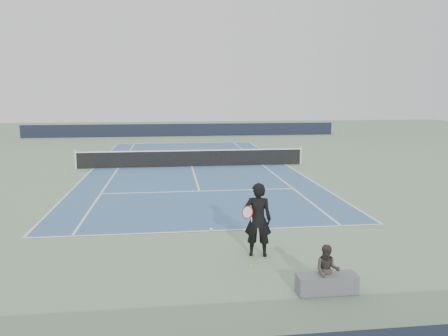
{
  "coord_description": "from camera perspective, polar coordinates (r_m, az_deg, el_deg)",
  "views": [
    {
      "loc": [
        -1.2,
        -24.59,
        4.16
      ],
      "look_at": [
        0.99,
        -7.01,
        1.1
      ],
      "focal_mm": 35.0,
      "sensor_mm": 36.0,
      "label": 1
    }
  ],
  "objects": [
    {
      "name": "tennis_player",
      "position": [
        11.26,
        4.43,
        -6.72
      ],
      "size": [
        0.86,
        0.67,
        1.93
      ],
      "color": "black",
      "rests_on": "ground"
    },
    {
      "name": "court_surface",
      "position": [
        24.97,
        -4.23,
        0.2
      ],
      "size": [
        10.97,
        23.77,
        0.01
      ],
      "primitive_type": "cube",
      "color": "#3C628F",
      "rests_on": "ground"
    },
    {
      "name": "spectator_bench",
      "position": [
        9.66,
        13.3,
        -13.64
      ],
      "size": [
        1.33,
        0.83,
        1.09
      ],
      "color": "#5C5D61",
      "rests_on": "ground"
    },
    {
      "name": "tennis_ball",
      "position": [
        10.84,
        3.56,
        -12.61
      ],
      "size": [
        0.06,
        0.06,
        0.06
      ],
      "primitive_type": "sphere",
      "color": "#B1D72C",
      "rests_on": "ground"
    },
    {
      "name": "ground",
      "position": [
        24.97,
        -4.23,
        0.18
      ],
      "size": [
        80.0,
        80.0,
        0.0
      ],
      "primitive_type": "plane",
      "color": "gray"
    },
    {
      "name": "tennis_net",
      "position": [
        24.89,
        -4.25,
        1.33
      ],
      "size": [
        12.9,
        0.1,
        1.07
      ],
      "color": "silver",
      "rests_on": "ground"
    },
    {
      "name": "windscreen_far",
      "position": [
        42.64,
        -5.47,
        4.97
      ],
      "size": [
        30.0,
        0.25,
        1.2
      ],
      "primitive_type": "cube",
      "color": "black",
      "rests_on": "ground"
    }
  ]
}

